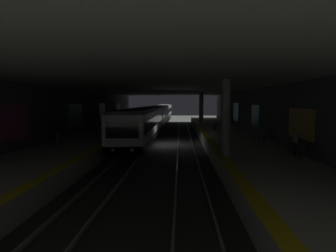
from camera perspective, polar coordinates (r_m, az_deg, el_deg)
The scene contains 21 objects.
ground_plane at distance 27.52m, azimuth -0.95°, elevation -3.93°, with size 120.00×120.00×0.00m, color #2D302D.
track_left at distance 27.46m, azimuth 3.65°, elevation -3.79°, with size 60.00×1.53×0.16m.
track_right at distance 27.73m, azimuth -5.50°, elevation -3.71°, with size 60.00×1.53×0.16m.
platform_left at distance 27.82m, azimuth 12.66°, elevation -2.86°, with size 60.00×5.30×1.06m.
platform_right at distance 28.60m, azimuth -14.17°, elevation -2.68°, with size 60.00×5.30×1.06m.
wall_left at distance 28.32m, azimuth 18.51°, elevation 1.77°, with size 60.00×0.56×5.60m.
wall_right at distance 29.40m, azimuth -19.66°, elevation 1.85°, with size 60.00×0.56×5.60m.
ceiling_slab at distance 27.22m, azimuth -0.96°, elevation 8.22°, with size 60.00×19.40×0.40m.
pillar_near at distance 16.39m, azimuth 11.95°, elevation 1.57°, with size 0.56×0.56×4.55m.
pillar_far at distance 35.24m, azimuth 6.95°, elevation 3.43°, with size 0.56×0.56×4.55m.
metro_train at distance 47.30m, azimuth -2.12°, elevation 2.29°, with size 58.26×2.83×3.49m.
bench_left_mid at distance 17.88m, azimuth 25.16°, elevation -4.16°, with size 1.70×0.47×0.86m.
bench_left_far at distance 24.04m, azimuth 19.15°, elevation -1.72°, with size 1.70×0.47×0.86m.
bench_right_near at distance 28.85m, azimuth -18.16°, elevation -0.61°, with size 1.70×0.47×0.86m.
bench_right_mid at distance 40.82m, azimuth -11.91°, elevation 1.11°, with size 1.70×0.47×0.86m.
person_waiting_near at distance 40.01m, azimuth -7.85°, elevation 1.59°, with size 0.60×0.22×1.61m.
person_walking_mid at distance 28.31m, azimuth -14.77°, elevation 0.25°, with size 0.60×0.24×1.75m.
person_standing_far at distance 42.99m, azimuth -10.67°, elevation 1.79°, with size 0.60×0.22×1.62m.
person_boarding at distance 18.14m, azimuth 25.01°, elevation -2.96°, with size 0.60×0.22×1.59m.
suitcase_rolling at distance 31.83m, azimuth 9.79°, elevation -0.23°, with size 0.43×0.21×1.01m.
trash_bin at distance 22.75m, azimuth -22.08°, elevation -2.43°, with size 0.44×0.44×0.85m.
Camera 1 is at (-27.13, -1.69, 4.28)m, focal length 29.19 mm.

